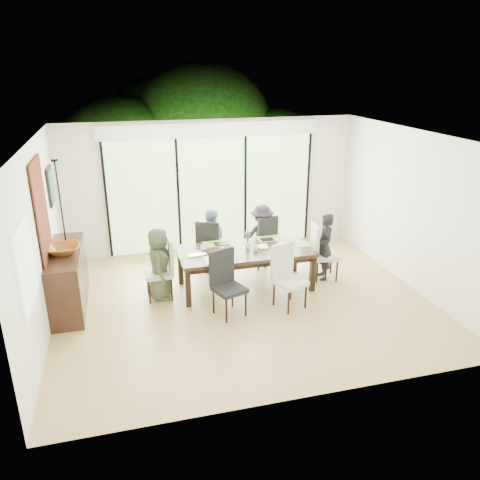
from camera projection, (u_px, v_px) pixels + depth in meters
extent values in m
cube|color=#9B6F3E|center=(244.00, 301.00, 7.79)|extent=(6.00, 5.00, 0.01)
cube|color=white|center=(244.00, 137.00, 6.83)|extent=(6.00, 5.00, 0.01)
cube|color=silver|center=(212.00, 186.00, 9.58)|extent=(6.00, 0.02, 2.70)
cube|color=beige|center=(306.00, 297.00, 5.04)|extent=(6.00, 0.02, 2.70)
cube|color=silver|center=(38.00, 242.00, 6.59)|extent=(0.02, 5.00, 2.70)
cube|color=silver|center=(413.00, 210.00, 8.03)|extent=(0.02, 5.00, 2.70)
cube|color=#598C3F|center=(212.00, 194.00, 9.60)|extent=(4.20, 0.02, 2.30)
cube|color=white|center=(211.00, 130.00, 9.13)|extent=(4.40, 0.06, 0.28)
cube|color=black|center=(107.00, 201.00, 9.08)|extent=(0.05, 0.04, 2.30)
cube|color=black|center=(178.00, 196.00, 9.42)|extent=(0.05, 0.04, 2.30)
cube|color=black|center=(245.00, 192.00, 9.75)|extent=(0.05, 0.04, 2.30)
cube|color=black|center=(308.00, 188.00, 10.09)|extent=(0.05, 0.04, 2.30)
cube|color=#8CAD7F|center=(26.00, 265.00, 5.46)|extent=(0.02, 0.90, 1.00)
cube|color=brown|center=(205.00, 236.00, 10.88)|extent=(6.00, 1.80, 0.10)
cube|color=brown|center=(199.00, 202.00, 11.39)|extent=(6.00, 0.08, 0.06)
sphere|color=#14380F|center=(118.00, 162.00, 11.55)|extent=(3.20, 3.20, 3.20)
sphere|color=#14380F|center=(201.00, 140.00, 12.49)|extent=(4.00, 4.00, 4.00)
sphere|color=#14380F|center=(274.00, 162.00, 12.39)|extent=(2.80, 2.80, 2.80)
sphere|color=#14380F|center=(161.00, 144.00, 12.95)|extent=(3.60, 3.60, 3.60)
cube|color=black|center=(246.00, 251.00, 8.04)|extent=(2.29, 1.05, 0.06)
cube|color=black|center=(246.00, 256.00, 8.07)|extent=(2.10, 0.86, 0.10)
cube|color=black|center=(188.00, 288.00, 7.52)|extent=(0.09, 0.09, 0.66)
cube|color=black|center=(313.00, 273.00, 8.04)|extent=(0.09, 0.09, 0.66)
cube|color=black|center=(181.00, 267.00, 8.30)|extent=(0.09, 0.09, 0.66)
cube|color=black|center=(295.00, 255.00, 8.81)|extent=(0.09, 0.09, 0.66)
imported|color=#3B4830|center=(159.00, 264.00, 7.71)|extent=(0.45, 0.62, 1.23)
imported|color=black|center=(325.00, 247.00, 8.42)|extent=(0.44, 0.62, 1.23)
imported|color=#7A8DB0|center=(210.00, 241.00, 8.71)|extent=(0.64, 0.49, 1.23)
imported|color=#231C2B|center=(262.00, 236.00, 8.95)|extent=(0.62, 0.44, 1.23)
cube|color=#7AA239|center=(191.00, 255.00, 7.80)|extent=(0.42, 0.31, 0.01)
cube|color=#7BA83C|center=(297.00, 244.00, 8.26)|extent=(0.42, 0.31, 0.01)
cube|color=olive|center=(215.00, 244.00, 8.28)|extent=(0.42, 0.31, 0.01)
cube|color=#89B340|center=(269.00, 239.00, 8.52)|extent=(0.42, 0.31, 0.01)
cube|color=white|center=(218.00, 259.00, 7.63)|extent=(0.42, 0.31, 0.01)
cube|color=black|center=(221.00, 244.00, 8.26)|extent=(0.25, 0.17, 0.01)
cube|color=black|center=(267.00, 239.00, 8.46)|extent=(0.23, 0.16, 0.01)
cube|color=white|center=(285.00, 247.00, 8.15)|extent=(0.29, 0.21, 0.00)
cube|color=white|center=(218.00, 258.00, 7.62)|extent=(0.25, 0.25, 0.02)
cube|color=#D55819|center=(218.00, 257.00, 7.61)|extent=(0.19, 0.19, 0.01)
cylinder|color=silver|center=(248.00, 245.00, 8.07)|extent=(0.08, 0.08, 0.11)
cylinder|color=#337226|center=(248.00, 239.00, 8.03)|extent=(0.04, 0.04, 0.15)
sphere|color=#495AB6|center=(248.00, 234.00, 7.99)|extent=(0.11, 0.11, 0.11)
imported|color=silver|center=(198.00, 256.00, 7.73)|extent=(0.34, 0.24, 0.02)
imported|color=white|center=(204.00, 248.00, 7.98)|extent=(0.15, 0.15, 0.09)
imported|color=white|center=(256.00, 248.00, 7.96)|extent=(0.13, 0.13, 0.09)
imported|color=white|center=(287.00, 241.00, 8.30)|extent=(0.16, 0.16, 0.09)
imported|color=white|center=(259.00, 247.00, 8.13)|extent=(0.19, 0.23, 0.02)
cube|color=black|center=(68.00, 279.00, 7.49)|extent=(0.48, 1.71, 0.96)
imported|color=brown|center=(63.00, 249.00, 7.21)|extent=(0.51, 0.51, 0.12)
cylinder|color=black|center=(66.00, 242.00, 7.63)|extent=(0.11, 0.11, 0.04)
cylinder|color=black|center=(60.00, 202.00, 7.39)|extent=(0.03, 0.03, 1.34)
cylinder|color=black|center=(54.00, 160.00, 7.15)|extent=(0.11, 0.11, 0.03)
cylinder|color=silver|center=(54.00, 156.00, 7.13)|extent=(0.04, 0.04, 0.11)
cube|color=maroon|center=(41.00, 210.00, 6.83)|extent=(0.02, 1.00, 1.50)
cube|color=black|center=(51.00, 186.00, 7.99)|extent=(0.03, 0.55, 0.65)
cube|color=#174B46|center=(52.00, 186.00, 8.00)|extent=(0.01, 0.45, 0.55)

